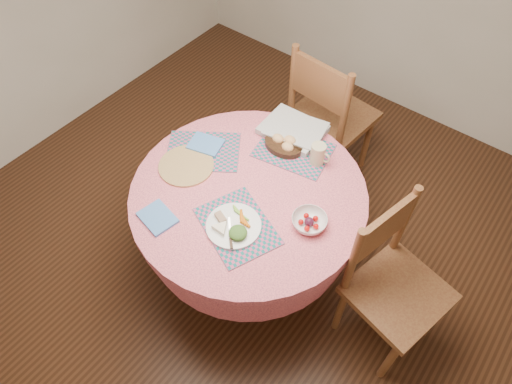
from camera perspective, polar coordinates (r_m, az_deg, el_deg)
ground at (r=2.99m, az=-0.77°, el=-8.85°), size 4.00×4.00×0.00m
room_envelope at (r=1.72m, az=-1.41°, el=20.60°), size 4.01×4.01×2.71m
dining_table at (r=2.52m, az=-0.90°, el=-2.62°), size 1.24×1.24×0.75m
chair_right at (r=2.44m, az=16.59°, el=-10.65°), size 0.53×0.54×0.99m
chair_back at (r=3.10m, az=9.03°, el=9.57°), size 0.53×0.51×1.06m
placemat_front at (r=2.23m, az=-2.35°, el=-4.29°), size 0.48×0.43×0.01m
placemat_left at (r=2.56m, az=-6.61°, el=5.12°), size 0.50×0.48×0.01m
placemat_back at (r=2.56m, az=4.71°, el=5.22°), size 0.45×0.37×0.01m
wicker_trivet at (r=2.50m, az=-8.71°, el=3.28°), size 0.30×0.30×0.01m
napkin_near at (r=2.31m, az=-12.21°, el=-3.13°), size 0.20×0.17×0.01m
napkin_far at (r=2.58m, az=-6.31°, el=5.95°), size 0.21×0.18×0.01m
dinner_plate at (r=2.21m, az=-2.78°, el=-4.30°), size 0.27×0.27×0.05m
bread_bowl at (r=2.55m, az=3.53°, el=6.06°), size 0.23×0.23×0.08m
latte_mug at (r=2.47m, az=7.79°, el=4.71°), size 0.12×0.08×0.12m
fruit_bowl at (r=2.23m, az=6.67°, el=-3.72°), size 0.22×0.22×0.05m
newspaper_stack at (r=2.64m, az=4.69°, el=7.83°), size 0.38×0.31×0.04m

